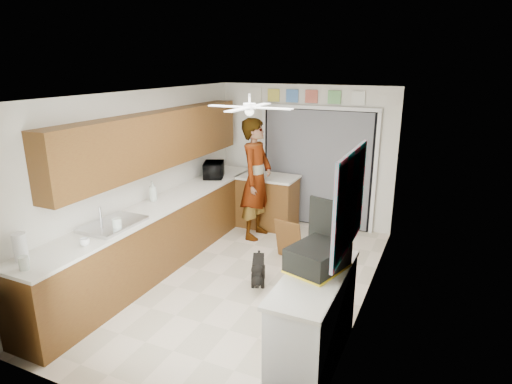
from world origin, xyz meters
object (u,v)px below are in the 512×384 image
(cup, at_px, (85,242))
(cardboard_box, at_px, (283,336))
(suitcase, at_px, (318,257))
(man, at_px, (256,179))
(microwave, at_px, (214,170))
(soap_bottle, at_px, (153,191))
(dog, at_px, (258,269))
(paper_towel_roll, at_px, (20,247))

(cup, relative_size, cardboard_box, 0.31)
(suitcase, xyz_separation_m, man, (-1.81, 2.55, -0.05))
(microwave, height_order, man, man)
(soap_bottle, distance_m, cup, 1.63)
(cup, relative_size, dog, 0.21)
(cardboard_box, relative_size, dog, 0.68)
(soap_bottle, relative_size, cup, 2.80)
(soap_bottle, bearing_deg, microwave, 84.80)
(suitcase, bearing_deg, microwave, 152.30)
(suitcase, distance_m, cardboard_box, 1.01)
(cup, xyz_separation_m, suitcase, (2.47, 0.52, 0.08))
(paper_towel_roll, xyz_separation_m, dog, (1.67, 2.12, -0.88))
(paper_towel_roll, distance_m, cardboard_box, 2.83)
(man, bearing_deg, soap_bottle, 146.06)
(soap_bottle, distance_m, cardboard_box, 2.87)
(microwave, relative_size, suitcase, 0.84)
(soap_bottle, height_order, suitcase, soap_bottle)
(paper_towel_roll, bearing_deg, dog, 51.71)
(paper_towel_roll, xyz_separation_m, man, (0.96, 3.61, -0.08))
(paper_towel_roll, height_order, cardboard_box, paper_towel_roll)
(microwave, relative_size, dog, 0.93)
(microwave, distance_m, cardboard_box, 3.63)
(soap_bottle, xyz_separation_m, man, (0.96, 1.47, -0.08))
(microwave, height_order, suitcase, microwave)
(cardboard_box, height_order, dog, dog)
(microwave, distance_m, dog, 2.33)
(cardboard_box, bearing_deg, man, 120.02)
(microwave, bearing_deg, dog, -158.81)
(cup, bearing_deg, suitcase, 11.94)
(suitcase, bearing_deg, soap_bottle, 175.58)
(suitcase, height_order, man, man)
(soap_bottle, relative_size, suitcase, 0.53)
(microwave, relative_size, man, 0.24)
(cardboard_box, xyz_separation_m, man, (-1.49, 2.58, 0.90))
(soap_bottle, relative_size, man, 0.15)
(soap_bottle, bearing_deg, dog, -0.49)
(paper_towel_roll, height_order, suitcase, paper_towel_roll)
(microwave, distance_m, soap_bottle, 1.52)
(paper_towel_roll, relative_size, man, 0.14)
(paper_towel_roll, bearing_deg, cup, 60.52)
(microwave, height_order, cup, microwave)
(cardboard_box, bearing_deg, soap_bottle, 155.66)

